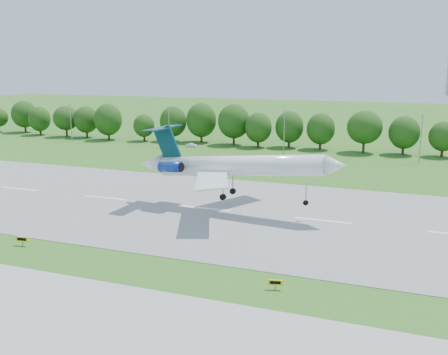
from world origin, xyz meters
TOP-DOWN VIEW (x-y plane):
  - ground at (0.00, 0.00)m, footprint 600.00×600.00m
  - runway at (0.00, 25.00)m, footprint 400.00×45.00m
  - tree_line at (0.00, 92.00)m, footprint 288.40×8.40m
  - light_poles at (-2.50, 82.00)m, footprint 175.90×0.25m
  - airliner at (-15.89, 25.11)m, footprint 36.68×26.57m
  - taxi_sign_left at (-36.73, -0.26)m, footprint 1.83×0.43m
  - taxi_sign_centre at (-0.84, -1.65)m, footprint 1.62×0.56m
  - service_vehicle_a at (-49.06, 84.99)m, footprint 3.40×1.45m
  - service_vehicle_b at (-12.10, 75.15)m, footprint 4.00×2.54m

SIDE VIEW (x-z plane):
  - ground at x=0.00m, z-range 0.00..0.00m
  - runway at x=0.00m, z-range 0.00..0.08m
  - service_vehicle_a at x=-49.06m, z-range 0.00..1.09m
  - service_vehicle_b at x=-12.10m, z-range 0.00..1.27m
  - taxi_sign_centre at x=-0.84m, z-range 0.27..1.41m
  - taxi_sign_left at x=-36.73m, z-range 0.30..1.59m
  - tree_line at x=0.00m, z-range 0.99..11.39m
  - light_poles at x=-2.50m, z-range 0.24..12.43m
  - airliner at x=-15.89m, z-range 2.14..13.76m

